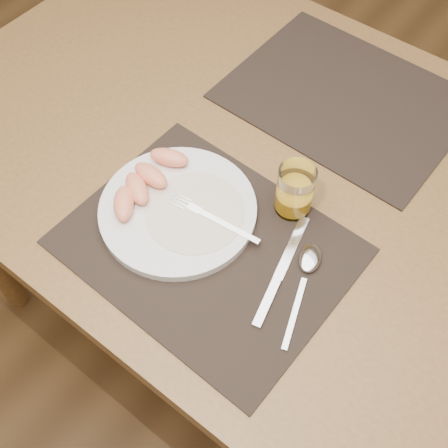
% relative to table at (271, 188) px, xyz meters
% --- Properties ---
extents(ground, '(5.00, 5.00, 0.00)m').
position_rel_table_xyz_m(ground, '(0.00, 0.00, -0.67)').
color(ground, brown).
rests_on(ground, ground).
extents(table, '(1.40, 0.90, 0.75)m').
position_rel_table_xyz_m(table, '(0.00, 0.00, 0.00)').
color(table, brown).
rests_on(table, ground).
extents(placemat_near, '(0.46, 0.36, 0.00)m').
position_rel_table_xyz_m(placemat_near, '(0.02, -0.22, 0.09)').
color(placemat_near, black).
rests_on(placemat_near, table).
extents(placemat_far, '(0.46, 0.36, 0.00)m').
position_rel_table_xyz_m(placemat_far, '(0.02, 0.22, 0.09)').
color(placemat_far, black).
rests_on(placemat_far, table).
extents(plate, '(0.27, 0.27, 0.02)m').
position_rel_table_xyz_m(plate, '(-0.06, -0.20, 0.10)').
color(plate, white).
rests_on(plate, placemat_near).
extents(plate_dressing, '(0.17, 0.17, 0.00)m').
position_rel_table_xyz_m(plate_dressing, '(-0.03, -0.19, 0.10)').
color(plate_dressing, white).
rests_on(plate_dressing, plate).
extents(fork, '(0.18, 0.03, 0.00)m').
position_rel_table_xyz_m(fork, '(-0.01, -0.18, 0.11)').
color(fork, silver).
rests_on(fork, plate).
extents(knife, '(0.07, 0.22, 0.01)m').
position_rel_table_xyz_m(knife, '(0.15, -0.20, 0.09)').
color(knife, silver).
rests_on(knife, placemat_near).
extents(spoon, '(0.08, 0.19, 0.01)m').
position_rel_table_xyz_m(spoon, '(0.17, -0.15, 0.09)').
color(spoon, silver).
rests_on(spoon, placemat_near).
extents(juice_glass, '(0.06, 0.06, 0.10)m').
position_rel_table_xyz_m(juice_glass, '(0.09, -0.07, 0.13)').
color(juice_glass, white).
rests_on(juice_glass, placemat_near).
extents(grapefruit_wedges, '(0.08, 0.19, 0.03)m').
position_rel_table_xyz_m(grapefruit_wedges, '(-0.13, -0.20, 0.12)').
color(grapefruit_wedges, '#FD9167').
rests_on(grapefruit_wedges, plate).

